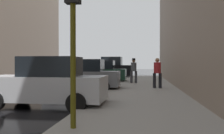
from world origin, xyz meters
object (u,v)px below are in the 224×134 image
at_px(parked_black_suv, 110,68).
at_px(traffic_light, 73,8).
at_px(fire_hydrant, 116,81).
at_px(parked_silver_sedan, 47,83).
at_px(parked_dark_green_sedan, 100,72).
at_px(parked_gray_coupe, 84,76).
at_px(pedestrian_in_red_jacket, 157,71).
at_px(pedestrian_with_beanie, 134,69).

height_order(parked_black_suv, traffic_light, traffic_light).
distance_m(fire_hydrant, traffic_light, 9.73).
xyz_separation_m(parked_silver_sedan, parked_dark_green_sedan, (0.00, 11.40, 0.00)).
relative_size(parked_gray_coupe, fire_hydrant, 5.98).
bearing_deg(traffic_light, parked_black_suv, 95.04).
relative_size(parked_gray_coupe, parked_dark_green_sedan, 1.00).
bearing_deg(parked_black_suv, parked_silver_sedan, -90.00).
bearing_deg(pedestrian_in_red_jacket, parked_dark_green_sedan, 127.36).
distance_m(parked_dark_green_sedan, pedestrian_with_beanie, 3.34).
bearing_deg(traffic_light, parked_dark_green_sedan, 97.23).
bearing_deg(pedestrian_in_red_jacket, traffic_light, -104.45).
xyz_separation_m(parked_black_suv, pedestrian_in_red_jacket, (4.20, -11.91, 0.07)).
relative_size(parked_silver_sedan, pedestrian_in_red_jacket, 2.47).
height_order(parked_silver_sedan, parked_gray_coupe, same).
height_order(parked_black_suv, pedestrian_in_red_jacket, parked_black_suv).
height_order(traffic_light, pedestrian_with_beanie, traffic_light).
xyz_separation_m(parked_gray_coupe, parked_black_suv, (-0.00, 12.27, 0.18)).
bearing_deg(traffic_light, pedestrian_with_beanie, 86.00).
bearing_deg(parked_silver_sedan, parked_dark_green_sedan, 90.00).
bearing_deg(pedestrian_with_beanie, parked_black_suv, 108.29).
distance_m(fire_hydrant, pedestrian_in_red_jacket, 2.50).
height_order(parked_gray_coupe, traffic_light, traffic_light).
bearing_deg(fire_hydrant, pedestrian_with_beanie, 73.89).
relative_size(fire_hydrant, traffic_light, 0.20).
xyz_separation_m(parked_silver_sedan, parked_gray_coupe, (0.00, 5.54, 0.00)).
height_order(parked_dark_green_sedan, pedestrian_in_red_jacket, pedestrian_in_red_jacket).
bearing_deg(fire_hydrant, parked_dark_green_sedan, 109.32).
bearing_deg(parked_gray_coupe, pedestrian_in_red_jacket, 4.89).
bearing_deg(parked_black_suv, fire_hydrant, -81.12).
xyz_separation_m(parked_silver_sedan, pedestrian_in_red_jacket, (4.20, 5.90, 0.26)).
height_order(fire_hydrant, traffic_light, traffic_light).
height_order(parked_dark_green_sedan, pedestrian_with_beanie, pedestrian_with_beanie).
bearing_deg(pedestrian_in_red_jacket, parked_gray_coupe, -175.11).
bearing_deg(fire_hydrant, traffic_light, -89.70).
bearing_deg(parked_black_suv, pedestrian_in_red_jacket, -70.57).
bearing_deg(traffic_light, parked_gray_coupe, 101.96).
bearing_deg(parked_dark_green_sedan, fire_hydrant, -70.68).
height_order(parked_silver_sedan, traffic_light, traffic_light).
relative_size(parked_gray_coupe, pedestrian_in_red_jacket, 2.46).
height_order(parked_black_suv, pedestrian_with_beanie, parked_black_suv).
relative_size(parked_gray_coupe, traffic_light, 1.17).
xyz_separation_m(parked_gray_coupe, pedestrian_with_beanie, (2.74, 3.97, 0.29)).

